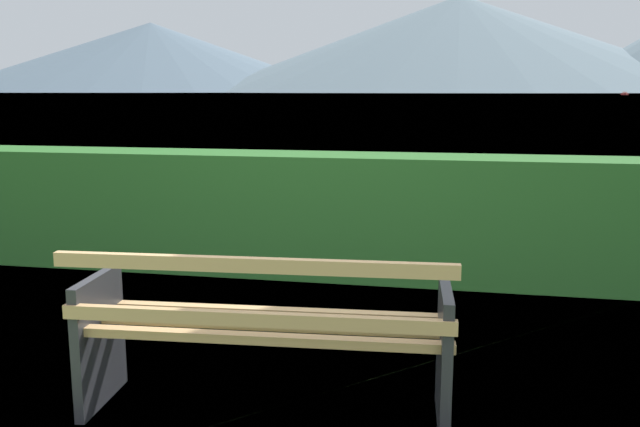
# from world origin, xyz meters

# --- Properties ---
(ground_plane) EXTENTS (1400.00, 1400.00, 0.00)m
(ground_plane) POSITION_xyz_m (0.00, 0.00, 0.00)
(ground_plane) COLOR #567A38
(water_surface) EXTENTS (620.00, 620.00, 0.00)m
(water_surface) POSITION_xyz_m (0.00, 309.41, 0.00)
(water_surface) COLOR slate
(water_surface) RESTS_ON ground_plane
(park_bench) EXTENTS (1.85, 0.69, 0.87)m
(park_bench) POSITION_xyz_m (0.00, -0.06, 0.43)
(park_bench) COLOR tan
(park_bench) RESTS_ON ground_plane
(hedge_row) EXTENTS (13.77, 0.65, 1.05)m
(hedge_row) POSITION_xyz_m (0.00, 2.63, 0.53)
(hedge_row) COLOR #2D6B28
(hedge_row) RESTS_ON ground_plane
(sailboat_mid) EXTENTS (3.42, 5.23, 1.09)m
(sailboat_mid) POSITION_xyz_m (55.74, 244.20, 0.41)
(sailboat_mid) COLOR #B2332D
(sailboat_mid) RESTS_ON water_surface
(distant_hills) EXTENTS (800.88, 432.04, 87.13)m
(distant_hills) POSITION_xyz_m (-17.69, 577.62, 38.23)
(distant_hills) COLOR slate
(distant_hills) RESTS_ON ground_plane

